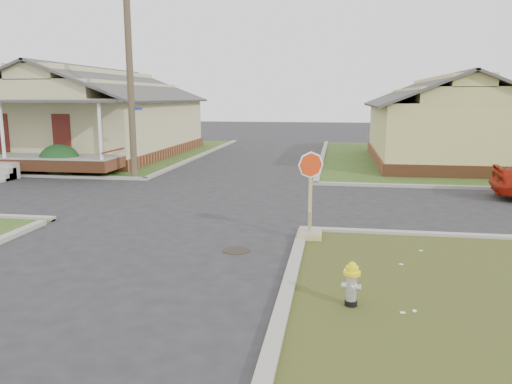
# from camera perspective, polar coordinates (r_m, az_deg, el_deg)

# --- Properties ---
(ground) EXTENTS (120.00, 120.00, 0.00)m
(ground) POSITION_cam_1_polar(r_m,az_deg,el_deg) (12.60, -11.66, -5.43)
(ground) COLOR #242426
(ground) RESTS_ON ground
(verge_far_left) EXTENTS (19.00, 19.00, 0.05)m
(verge_far_left) POSITION_cam_1_polar(r_m,az_deg,el_deg) (34.24, -21.45, 4.27)
(verge_far_left) COLOR #2C491A
(verge_far_left) RESTS_ON ground
(curbs) EXTENTS (80.00, 40.00, 0.12)m
(curbs) POSITION_cam_1_polar(r_m,az_deg,el_deg) (17.22, -5.78, -0.90)
(curbs) COLOR #99968A
(curbs) RESTS_ON ground
(manhole) EXTENTS (0.64, 0.64, 0.01)m
(manhole) POSITION_cam_1_polar(r_m,az_deg,el_deg) (11.54, -2.22, -6.70)
(manhole) COLOR black
(manhole) RESTS_ON ground
(corner_house) EXTENTS (10.10, 15.50, 5.30)m
(corner_house) POSITION_cam_1_polar(r_m,az_deg,el_deg) (31.48, -18.20, 8.09)
(corner_house) COLOR brown
(corner_house) RESTS_ON ground
(side_house_yellow) EXTENTS (7.60, 11.60, 4.70)m
(side_house_yellow) POSITION_cam_1_polar(r_m,az_deg,el_deg) (28.38, 20.77, 7.50)
(side_house_yellow) COLOR brown
(side_house_yellow) RESTS_ON ground
(utility_pole) EXTENTS (1.80, 0.28, 9.00)m
(utility_pole) POSITION_cam_1_polar(r_m,az_deg,el_deg) (21.97, -14.25, 13.57)
(utility_pole) COLOR #483D29
(utility_pole) RESTS_ON ground
(fire_hydrant) EXTENTS (0.28, 0.28, 0.76)m
(fire_hydrant) POSITION_cam_1_polar(r_m,az_deg,el_deg) (8.53, 10.88, -10.02)
(fire_hydrant) COLOR black
(fire_hydrant) RESTS_ON ground
(stop_sign) EXTENTS (0.61, 0.59, 2.15)m
(stop_sign) POSITION_cam_1_polar(r_m,az_deg,el_deg) (12.35, 6.17, -3.14)
(stop_sign) COLOR tan
(stop_sign) RESTS_ON ground
(hedge_right) EXTENTS (1.64, 1.34, 1.25)m
(hedge_right) POSITION_cam_1_polar(r_m,az_deg,el_deg) (24.17, -21.53, 3.40)
(hedge_right) COLOR #153A18
(hedge_right) RESTS_ON verge_far_left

